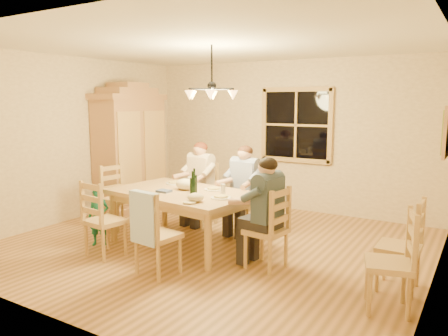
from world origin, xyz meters
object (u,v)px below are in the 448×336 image
Objects in this scene: chair_far_left at (200,206)px; child at (99,217)px; chair_near_right at (158,248)px; chair_near_left at (106,233)px; chair_end_right at (266,243)px; adult_woman at (200,173)px; chair_far_right at (244,214)px; chair_end_left at (120,209)px; armoire at (130,152)px; wine_bottle_b at (193,184)px; chair_spare_front at (387,279)px; adult_slate_man at (267,199)px; adult_plaid_man at (244,179)px; chair_spare_back at (398,262)px; dining_table at (183,198)px; wine_bottle_a at (194,181)px; chandelier at (212,93)px.

chair_far_left is 1.70m from child.
chair_near_left is at bearing 180.00° from chair_near_right.
adult_woman reaches higher than chair_end_right.
adult_woman reaches higher than chair_near_right.
chair_end_left is (-1.84, -0.71, 0.00)m from chair_far_right.
armoire is 2.69m from chair_far_right.
armoire is at bearing 149.77° from wine_bottle_b.
chair_far_right and chair_spare_front have the same top height.
chair_near_left is at bearing 90.00° from chair_far_left.
chair_far_left is at bearing 63.43° from adult_slate_man.
adult_plaid_man is (-0.86, 1.03, 0.54)m from chair_end_right.
chair_spare_back is (3.18, -0.96, 0.00)m from chair_far_left.
adult_slate_man reaches higher than chair_spare_back.
child is at bearing 52.34° from adult_plaid_man.
chair_spare_front is (2.80, -0.53, -0.36)m from dining_table.
armoire is 2.59m from adult_plaid_man.
chair_end_right is (0.86, -1.03, 0.00)m from chair_far_right.
wine_bottle_a reaches higher than chair_spare_front.
chair_near_right is at bearing 93.37° from adult_plaid_man.
chair_spare_back is at bearing 94.82° from chair_end_left.
child is at bearing 154.36° from chair_near_left.
dining_table is at bearing 117.90° from chair_far_left.
chair_end_left is 2.77m from adult_slate_man.
child is 3.83m from chair_spare_back.
armoire is 1.10× the size of dining_table.
adult_plaid_man is at bearing 46.64° from adult_slate_man.
adult_woman and adult_plaid_man have the same top height.
adult_plaid_man reaches higher than wine_bottle_a.
chair_near_right is 1.23× the size of child.
chair_far_right is 1.45m from adult_slate_man.
chair_end_left is at bearing 46.74° from adult_woman.
child is (-1.29, -0.42, -0.52)m from wine_bottle_b.
armoire is 6.97× the size of wine_bottle_a.
adult_woman is 3.56m from chair_spare_front.
adult_plaid_man is at bearing 72.10° from wine_bottle_a.
chandelier reaches higher than chair_end_left.
chair_end_right is 2.37m from child.
adult_slate_man is (0.86, -1.03, 0.00)m from adult_plaid_man.
adult_plaid_man reaches higher than child.
wine_bottle_b reaches higher than chair_spare_back.
dining_table is 2.11× the size of chair_far_left.
chair_far_right is (0.86, -0.10, 0.00)m from chair_far_left.
chandelier is 0.88× the size of adult_plaid_man.
adult_plaid_man is at bearing 46.64° from chair_end_right.
chair_near_left is 1.00× the size of chair_end_right.
chair_end_left reaches higher than dining_table.
wine_bottle_b is at bearing 98.86° from chair_end_right.
chair_near_left is at bearing 90.00° from adult_woman.
adult_slate_man is (1.72, -1.14, 0.00)m from adult_woman.
adult_woman is 2.06m from adult_slate_man.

